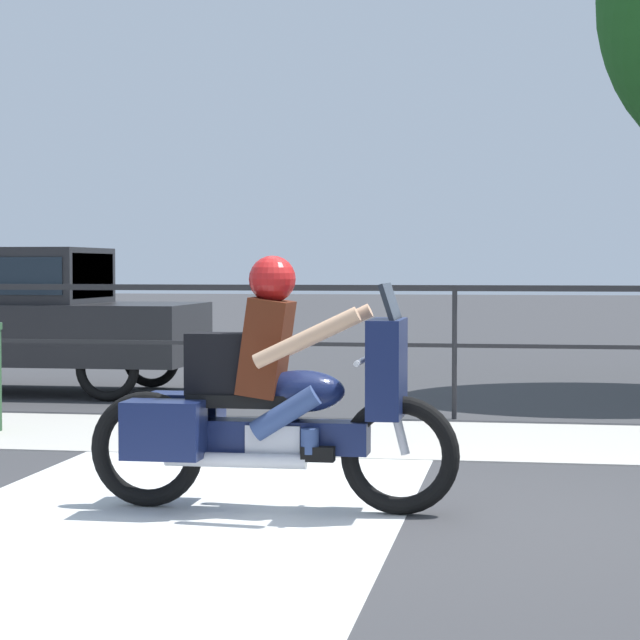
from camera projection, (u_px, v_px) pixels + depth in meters
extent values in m
plane|color=#38383A|center=(408.00, 517.00, 7.53)|extent=(120.00, 120.00, 0.00)
cube|color=#B7B2A8|center=(444.00, 439.00, 10.88)|extent=(44.00, 2.40, 0.01)
cube|color=silver|center=(171.00, 515.00, 7.56)|extent=(2.82, 6.00, 0.01)
cube|color=#232326|center=(455.00, 288.00, 12.31)|extent=(36.00, 0.04, 0.06)
cube|color=#232326|center=(455.00, 346.00, 12.33)|extent=(36.00, 0.03, 0.04)
cylinder|color=#232326|center=(454.00, 352.00, 12.34)|extent=(0.05, 0.05, 1.33)
torus|color=black|center=(400.00, 455.00, 7.58)|extent=(0.73, 0.11, 0.73)
torus|color=black|center=(147.00, 449.00, 7.84)|extent=(0.73, 0.11, 0.73)
cube|color=#141E47|center=(271.00, 436.00, 7.70)|extent=(1.21, 0.22, 0.20)
cube|color=silver|center=(276.00, 444.00, 7.70)|extent=(0.34, 0.26, 0.26)
ellipsoid|color=#141E47|center=(302.00, 391.00, 7.66)|extent=(0.54, 0.30, 0.26)
cube|color=black|center=(246.00, 400.00, 7.72)|extent=(0.70, 0.28, 0.08)
cube|color=#141E47|center=(387.00, 368.00, 7.57)|extent=(0.20, 0.55, 0.60)
cube|color=#1E232B|center=(390.00, 303.00, 7.55)|extent=(0.10, 0.46, 0.24)
cylinder|color=silver|center=(364.00, 360.00, 7.59)|extent=(0.04, 0.70, 0.04)
cylinder|color=silver|center=(235.00, 460.00, 7.58)|extent=(0.88, 0.09, 0.09)
cube|color=#141E47|center=(164.00, 430.00, 7.56)|extent=(0.48, 0.28, 0.35)
cube|color=#141E47|center=(185.00, 420.00, 8.04)|extent=(0.48, 0.28, 0.35)
cylinder|color=silver|center=(395.00, 412.00, 7.57)|extent=(0.18, 0.06, 0.53)
cube|color=#4C1E0F|center=(266.00, 347.00, 7.68)|extent=(0.32, 0.36, 0.62)
sphere|color=tan|center=(272.00, 282.00, 7.66)|extent=(0.23, 0.23, 0.23)
sphere|color=#B21919|center=(272.00, 279.00, 7.66)|extent=(0.29, 0.29, 0.29)
cylinder|color=#33477A|center=(285.00, 413.00, 7.53)|extent=(0.44, 0.13, 0.34)
cylinder|color=#33477A|center=(310.00, 441.00, 7.51)|extent=(0.11, 0.11, 0.15)
cube|color=black|center=(318.00, 454.00, 7.51)|extent=(0.20, 0.10, 0.09)
cylinder|color=#33477A|center=(294.00, 408.00, 7.82)|extent=(0.44, 0.13, 0.34)
cylinder|color=#33477A|center=(318.00, 434.00, 7.81)|extent=(0.11, 0.11, 0.15)
cube|color=black|center=(326.00, 447.00, 7.80)|extent=(0.20, 0.10, 0.09)
cylinder|color=tan|center=(306.00, 338.00, 7.33)|extent=(0.65, 0.09, 0.37)
cylinder|color=tan|center=(323.00, 333.00, 7.93)|extent=(0.65, 0.09, 0.37)
cube|color=black|center=(219.00, 364.00, 7.74)|extent=(0.38, 0.24, 0.38)
cube|color=#232326|center=(29.00, 332.00, 14.95)|extent=(4.07, 1.80, 0.71)
cube|color=#232326|center=(10.00, 276.00, 14.96)|extent=(2.11, 1.58, 0.66)
cube|color=#19232D|center=(92.00, 276.00, 14.79)|extent=(0.04, 1.40, 0.53)
cube|color=#19232D|center=(10.00, 276.00, 14.96)|extent=(1.95, 1.62, 0.43)
torus|color=black|center=(107.00, 369.00, 13.94)|extent=(0.74, 0.11, 0.74)
torus|color=black|center=(151.00, 358.00, 15.58)|extent=(0.74, 0.11, 0.74)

